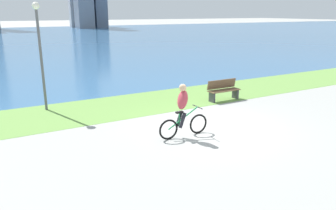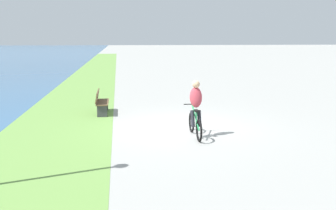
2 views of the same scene
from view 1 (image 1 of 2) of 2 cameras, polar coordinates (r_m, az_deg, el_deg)
ground_plane at (r=11.23m, az=7.19°, el=-3.84°), size 300.00×300.00×0.00m
grass_strip_bayside at (r=14.38m, az=-1.96°, el=0.71°), size 120.00×3.46×0.01m
bay_water_surface at (r=53.54m, az=-22.77°, el=10.64°), size 300.00×77.90×0.00m
cyclist_lead at (r=10.07m, az=2.60°, el=-1.04°), size 1.73×0.52×1.68m
bench_near_path at (r=14.64m, az=9.57°, el=2.57°), size 1.50×0.47×0.90m
lamppost_tall at (r=13.52m, az=-21.40°, el=10.18°), size 0.28×0.28×4.12m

